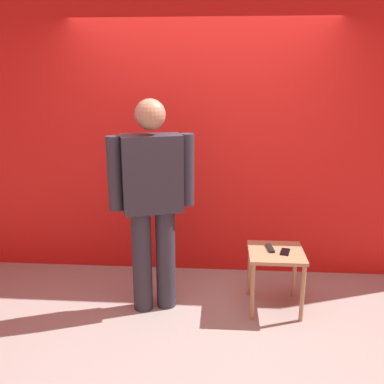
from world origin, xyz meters
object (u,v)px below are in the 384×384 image
Objects in this scene: side_table at (276,261)px; tv_remote at (270,248)px; standing_person at (152,197)px; cell_phone at (285,252)px.

side_table is 3.15× the size of tv_remote.
standing_person is 12.61× the size of cell_phone.
side_table is (1.05, 0.06, -0.57)m from standing_person.
tv_remote reaches higher than side_table.
cell_phone is at bearing -32.99° from tv_remote.
cell_phone is 0.13m from tv_remote.
standing_person reaches higher than cell_phone.
standing_person is 1.20m from side_table.
tv_remote is (-0.05, 0.04, 0.10)m from side_table.
cell_phone reaches higher than side_table.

